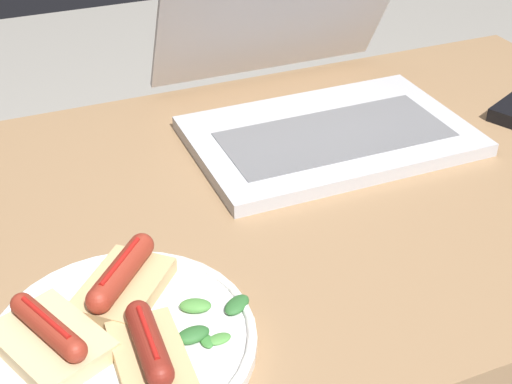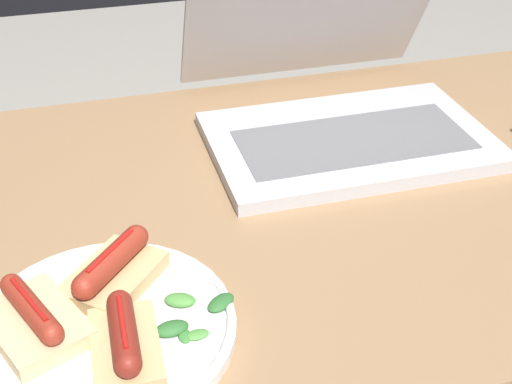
% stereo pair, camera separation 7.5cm
% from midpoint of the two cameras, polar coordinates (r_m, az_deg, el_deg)
% --- Properties ---
extents(desk, '(1.21, 0.65, 0.76)m').
position_cam_midpoint_polar(desk, '(0.90, -2.08, -4.96)').
color(desk, '#93704C').
rests_on(desk, ground_plane).
extents(laptop, '(0.37, 0.35, 0.22)m').
position_cam_midpoint_polar(laptop, '(0.99, 2.50, 7.33)').
color(laptop, '#B7B7BC').
rests_on(laptop, desk).
extents(plate, '(0.24, 0.24, 0.02)m').
position_cam_midpoint_polar(plate, '(0.67, -13.82, -11.54)').
color(plate, white).
rests_on(plate, desk).
extents(sausage_toast_left, '(0.06, 0.10, 0.04)m').
position_cam_midpoint_polar(sausage_toast_left, '(0.63, -11.97, -12.52)').
color(sausage_toast_left, tan).
rests_on(sausage_toast_left, plate).
extents(sausage_toast_middle, '(0.12, 0.12, 0.04)m').
position_cam_midpoint_polar(sausage_toast_middle, '(0.70, -13.68, -7.04)').
color(sausage_toast_middle, tan).
rests_on(sausage_toast_middle, plate).
extents(sausage_toast_right, '(0.11, 0.12, 0.04)m').
position_cam_midpoint_polar(sausage_toast_right, '(0.67, -19.35, -11.09)').
color(sausage_toast_right, '#D6B784').
rests_on(sausage_toast_right, plate).
extents(salad_pile, '(0.09, 0.07, 0.01)m').
position_cam_midpoint_polar(salad_pile, '(0.67, -7.23, -10.09)').
color(salad_pile, '#4C8E3D').
rests_on(salad_pile, plate).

